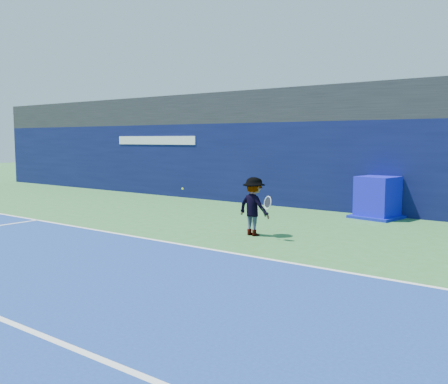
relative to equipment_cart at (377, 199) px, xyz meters
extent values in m
plane|color=#316E33|center=(-2.90, -9.53, -0.58)|extent=(80.00, 80.00, 0.00)
cube|color=white|center=(-2.90, -6.53, -0.57)|extent=(24.00, 0.10, 0.01)
cube|color=black|center=(-2.90, 1.97, 3.02)|extent=(36.00, 3.00, 1.20)
cube|color=#0A0E38|center=(-2.90, 0.97, 0.92)|extent=(36.00, 1.00, 3.00)
cube|color=white|center=(-9.90, 0.46, 1.77)|extent=(4.50, 0.04, 0.35)
cube|color=#100EC4|center=(0.00, 0.00, 0.06)|extent=(1.22, 1.22, 1.27)
cube|color=#0B129E|center=(0.00, 0.00, -0.54)|extent=(1.53, 1.53, 0.08)
imported|color=white|center=(-1.49, -4.58, 0.15)|extent=(1.02, 0.69, 1.46)
cylinder|color=black|center=(-1.04, -4.83, 0.07)|extent=(0.07, 0.13, 0.23)
torus|color=silver|center=(-0.90, -4.88, 0.32)|extent=(0.27, 0.15, 0.26)
cylinder|color=black|center=(-0.90, -4.88, 0.32)|extent=(0.23, 0.12, 0.22)
sphere|color=#C0DA18|center=(-4.33, -4.07, 0.38)|extent=(0.06, 0.06, 0.06)
camera|label=1|loc=(5.32, -14.89, 1.83)|focal=40.00mm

